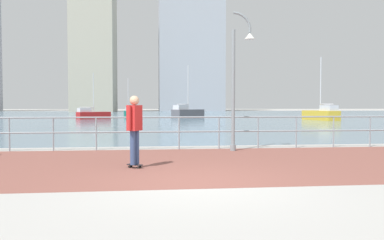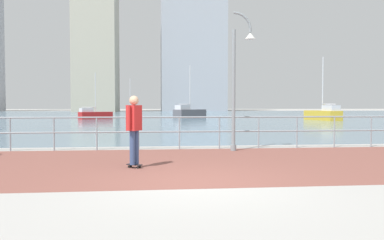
# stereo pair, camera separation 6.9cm
# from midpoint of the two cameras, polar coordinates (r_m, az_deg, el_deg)

# --- Properties ---
(ground) EXTENTS (220.00, 220.00, 0.00)m
(ground) POSITION_cam_midpoint_polar(r_m,az_deg,el_deg) (47.24, -4.70, 0.40)
(ground) COLOR #ADAAA5
(brick_paving) EXTENTS (28.00, 6.15, 0.01)m
(brick_paving) POSITION_cam_midpoint_polar(r_m,az_deg,el_deg) (9.89, -0.53, -6.56)
(brick_paving) COLOR brown
(brick_paving) RESTS_ON ground
(harbor_water) EXTENTS (180.00, 88.00, 0.00)m
(harbor_water) POSITION_cam_midpoint_polar(r_m,az_deg,el_deg) (57.83, -4.90, 0.74)
(harbor_water) COLOR slate
(harbor_water) RESTS_ON ground
(waterfront_railing) EXTENTS (25.25, 0.06, 1.14)m
(waterfront_railing) POSITION_cam_midpoint_polar(r_m,az_deg,el_deg) (12.86, -1.79, -1.02)
(waterfront_railing) COLOR #8C99A3
(waterfront_railing) RESTS_ON ground
(lamppost) EXTENTS (0.82, 0.36, 4.62)m
(lamppost) POSITION_cam_midpoint_polar(r_m,az_deg,el_deg) (12.56, 7.37, 6.95)
(lamppost) COLOR gray
(lamppost) RESTS_ON ground
(skateboarder) EXTENTS (0.40, 0.52, 1.75)m
(skateboarder) POSITION_cam_midpoint_polar(r_m,az_deg,el_deg) (9.09, -8.63, -0.70)
(skateboarder) COLOR black
(skateboarder) RESTS_ON ground
(sailboat_red) EXTENTS (3.67, 3.02, 5.16)m
(sailboat_red) POSITION_cam_midpoint_polar(r_m,az_deg,el_deg) (42.98, -14.64, 0.81)
(sailboat_red) COLOR #B21E1E
(sailboat_red) RESTS_ON ground
(sailboat_teal) EXTENTS (1.51, 3.81, 5.22)m
(sailboat_teal) POSITION_cam_midpoint_polar(r_m,az_deg,el_deg) (51.42, -9.38, 1.08)
(sailboat_teal) COLOR #197266
(sailboat_teal) RESTS_ON ground
(sailboat_blue) EXTENTS (2.19, 4.76, 6.45)m
(sailboat_blue) POSITION_cam_midpoint_polar(r_m,az_deg,el_deg) (40.16, 19.50, 0.83)
(sailboat_blue) COLOR gold
(sailboat_blue) RESTS_ON ground
(sailboat_white) EXTENTS (4.43, 4.21, 6.56)m
(sailboat_white) POSITION_cam_midpoint_polar(r_m,az_deg,el_deg) (46.75, -0.40, 1.16)
(sailboat_white) COLOR #595960
(sailboat_white) RESTS_ON ground
(tower_slate) EXTENTS (10.03, 11.90, 45.52)m
(tower_slate) POSITION_cam_midpoint_polar(r_m,az_deg,el_deg) (97.09, -14.43, 14.31)
(tower_slate) COLOR #B2AD99
(tower_slate) RESTS_ON ground
(tower_glass) EXTENTS (17.53, 14.11, 41.04)m
(tower_glass) POSITION_cam_midpoint_polar(r_m,az_deg,el_deg) (106.82, 0.07, 12.04)
(tower_glass) COLOR #A3A8B2
(tower_glass) RESTS_ON ground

